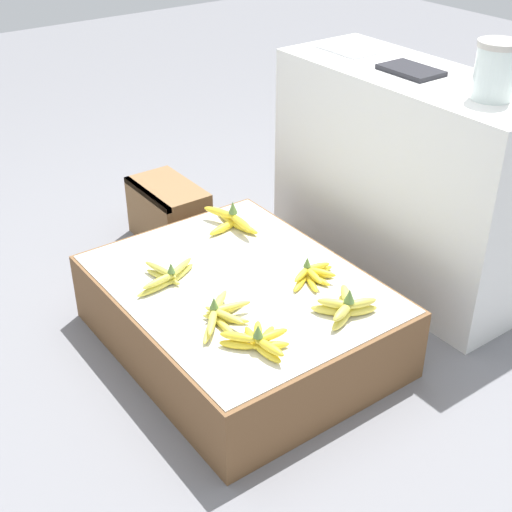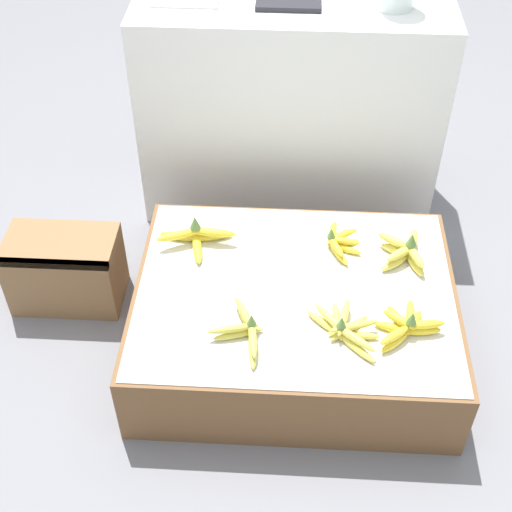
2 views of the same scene
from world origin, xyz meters
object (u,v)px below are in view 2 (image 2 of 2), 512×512
object	(u,v)px
banana_bunch_front_midright	(345,328)
banana_bunch_middle_midright	(339,241)
banana_bunch_front_midleft	(245,330)
banana_bunch_middle_right	(405,251)
banana_bunch_front_right	(406,326)
banana_bunch_middle_left	(196,236)
wooden_crate	(65,269)

from	to	relation	value
banana_bunch_front_midright	banana_bunch_middle_midright	bearing A→B (deg)	91.08
banana_bunch_front_midright	banana_bunch_middle_midright	distance (m)	0.39
banana_bunch_front_midleft	banana_bunch_middle_right	bearing A→B (deg)	35.68
banana_bunch_front_right	banana_bunch_middle_left	world-z (taller)	banana_bunch_middle_left
banana_bunch_front_right	banana_bunch_middle_left	distance (m)	0.76
wooden_crate	banana_bunch_middle_right	bearing A→B (deg)	-0.80
banana_bunch_front_midleft	banana_bunch_front_midright	xyz separation A→B (m)	(0.30, 0.02, -0.00)
banana_bunch_front_midleft	banana_bunch_middle_midright	size ratio (longest dim) A/B	1.24
banana_bunch_middle_left	banana_bunch_middle_right	size ratio (longest dim) A/B	1.32
banana_bunch_front_midright	banana_bunch_middle_midright	size ratio (longest dim) A/B	1.12
banana_bunch_front_midright	banana_bunch_front_right	bearing A→B (deg)	5.59
banana_bunch_front_midright	banana_bunch_middle_left	bearing A→B (deg)	142.47
banana_bunch_front_midleft	banana_bunch_middle_right	size ratio (longest dim) A/B	1.29
wooden_crate	banana_bunch_front_midleft	size ratio (longest dim) A/B	1.46
wooden_crate	banana_bunch_front_midright	size ratio (longest dim) A/B	1.61
banana_bunch_middle_midright	banana_bunch_front_midleft	bearing A→B (deg)	-125.03
wooden_crate	banana_bunch_middle_right	distance (m)	1.18
banana_bunch_front_midright	banana_bunch_middle_right	xyz separation A→B (m)	(0.21, 0.34, 0.01)
banana_bunch_front_midleft	banana_bunch_middle_right	distance (m)	0.62
banana_bunch_front_right	banana_bunch_middle_midright	xyz separation A→B (m)	(-0.19, 0.37, -0.00)
banana_bunch_front_midleft	banana_bunch_front_right	xyz separation A→B (m)	(0.48, 0.04, 0.00)
wooden_crate	banana_bunch_middle_left	xyz separation A→B (m)	(0.47, 0.02, 0.17)
banana_bunch_front_right	wooden_crate	bearing A→B (deg)	163.52
banana_bunch_front_midleft	banana_bunch_front_right	distance (m)	0.48
wooden_crate	banana_bunch_front_midleft	xyz separation A→B (m)	(0.66, -0.38, 0.16)
banana_bunch_front_midright	banana_bunch_front_right	world-z (taller)	banana_bunch_front_right
wooden_crate	banana_bunch_front_midright	distance (m)	1.04
banana_bunch_front_midright	banana_bunch_front_midleft	bearing A→B (deg)	-175.48
banana_bunch_middle_left	banana_bunch_middle_midright	xyz separation A→B (m)	(0.48, 0.01, -0.01)
banana_bunch_front_midleft	banana_bunch_front_right	bearing A→B (deg)	4.93
wooden_crate	banana_bunch_front_right	distance (m)	1.20
banana_bunch_middle_left	banana_bunch_middle_right	distance (m)	0.70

